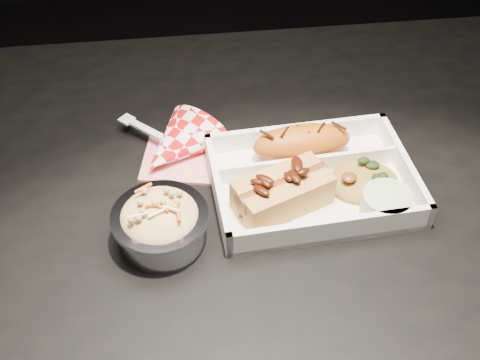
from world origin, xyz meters
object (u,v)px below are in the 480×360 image
foil_coleslaw_cup (160,222)px  napkin_fork (176,147)px  dining_table (284,242)px  food_tray (311,183)px  fried_pastry (302,143)px  hotdog (283,190)px

foil_coleslaw_cup → napkin_fork: foil_coleslaw_cup is taller
dining_table → foil_coleslaw_cup: foil_coleslaw_cup is taller
food_tray → fried_pastry: 0.06m
fried_pastry → foil_coleslaw_cup: bearing=-148.1°
foil_coleslaw_cup → fried_pastry: bearing=31.9°
food_tray → napkin_fork: (-0.17, 0.08, 0.01)m
fried_pastry → hotdog: 0.09m
food_tray → dining_table: bearing=-166.6°
food_tray → foil_coleslaw_cup: 0.20m
dining_table → food_tray: bearing=16.6°
dining_table → foil_coleslaw_cup: bearing=-161.7°
food_tray → hotdog: hotdog is taller
dining_table → food_tray: (0.03, 0.01, 0.10)m
dining_table → napkin_fork: bearing=145.6°
dining_table → food_tray: size_ratio=4.62×
hotdog → foil_coleslaw_cup: (-0.15, -0.03, 0.00)m
dining_table → hotdog: bearing=-120.0°
food_tray → hotdog: size_ratio=2.00×
fried_pastry → foil_coleslaw_cup: foil_coleslaw_cup is taller
foil_coleslaw_cup → hotdog: bearing=12.6°
food_tray → napkin_fork: size_ratio=1.71×
hotdog → napkin_fork: napkin_fork is taller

